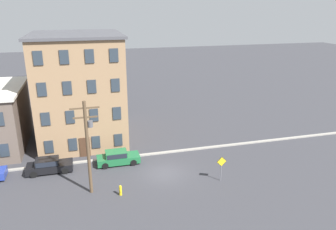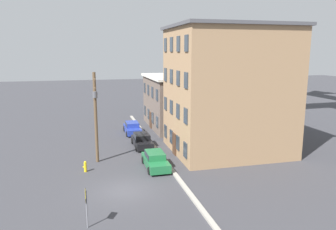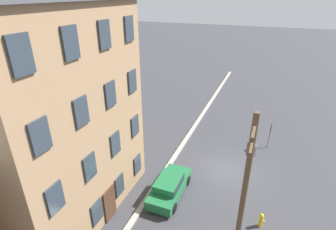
# 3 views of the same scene
# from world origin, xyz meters

# --- Properties ---
(ground_plane) EXTENTS (200.00, 200.00, 0.00)m
(ground_plane) POSITION_xyz_m (0.00, 0.00, 0.00)
(ground_plane) COLOR #38383D
(kerb_strip) EXTENTS (56.00, 0.36, 0.16)m
(kerb_strip) POSITION_xyz_m (0.00, 4.50, 0.08)
(kerb_strip) COLOR #9E998E
(kerb_strip) RESTS_ON ground_plane
(apartment_midblock) EXTENTS (10.26, 11.69, 12.80)m
(apartment_midblock) POSITION_xyz_m (-7.48, 11.59, 6.42)
(apartment_midblock) COLOR #9E7A56
(apartment_midblock) RESTS_ON ground_plane
(car_black) EXTENTS (4.40, 1.92, 1.43)m
(car_black) POSITION_xyz_m (-11.05, 3.26, 0.75)
(car_black) COLOR black
(car_black) RESTS_ON ground_plane
(car_green) EXTENTS (4.40, 1.92, 1.43)m
(car_green) POSITION_xyz_m (-4.25, 3.28, 0.75)
(car_green) COLOR #1E6638
(car_green) RESTS_ON ground_plane
(caution_sign) EXTENTS (0.99, 0.08, 2.50)m
(caution_sign) POSITION_xyz_m (4.74, -2.80, 1.67)
(caution_sign) COLOR slate
(caution_sign) RESTS_ON ground_plane
(utility_pole) EXTENTS (2.40, 0.44, 8.44)m
(utility_pole) POSITION_xyz_m (-7.13, -1.68, 4.75)
(utility_pole) COLOR brown
(utility_pole) RESTS_ON ground_plane
(fire_hydrant) EXTENTS (0.24, 0.34, 0.96)m
(fire_hydrant) POSITION_xyz_m (-4.74, -2.82, 0.48)
(fire_hydrant) COLOR yellow
(fire_hydrant) RESTS_ON ground_plane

